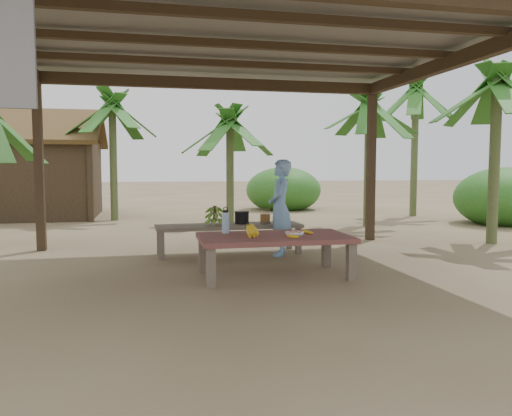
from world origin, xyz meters
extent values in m
plane|color=brown|center=(0.00, 0.00, 0.00)|extent=(80.00, 80.00, 0.00)
cube|color=black|center=(-2.80, 2.30, 1.35)|extent=(0.13, 0.13, 2.70)
cube|color=black|center=(2.80, 2.30, 1.35)|extent=(0.13, 0.13, 2.70)
cube|color=black|center=(0.00, 2.30, 2.70)|extent=(5.80, 0.14, 0.18)
cube|color=black|center=(2.80, 0.00, 2.70)|extent=(0.14, 4.80, 0.18)
cube|color=slate|center=(0.00, 0.00, 2.92)|extent=(6.60, 5.60, 0.06)
cube|color=slate|center=(-2.10, -2.30, 2.15)|extent=(0.45, 0.05, 0.85)
cube|color=brown|center=(-0.48, -0.70, 0.22)|extent=(0.10, 0.10, 0.44)
cube|color=brown|center=(1.16, -0.71, 0.22)|extent=(0.10, 0.10, 0.44)
cube|color=brown|center=(-0.47, 0.14, 0.22)|extent=(0.10, 0.10, 0.44)
cube|color=brown|center=(1.17, 0.13, 0.22)|extent=(0.10, 0.10, 0.44)
cube|color=maroon|center=(0.35, -0.29, 0.47)|extent=(1.80, 1.00, 0.06)
cube|color=brown|center=(-0.96, 1.10, 0.20)|extent=(0.08, 0.08, 0.40)
cube|color=brown|center=(1.10, 1.17, 0.20)|extent=(0.08, 0.08, 0.40)
cube|color=brown|center=(-0.98, 1.56, 0.20)|extent=(0.08, 0.08, 0.40)
cube|color=brown|center=(1.08, 1.63, 0.20)|extent=(0.08, 0.08, 0.40)
cube|color=brown|center=(0.06, 1.37, 0.42)|extent=(2.22, 0.68, 0.05)
cylinder|color=white|center=(0.60, -0.29, 0.51)|extent=(0.21, 0.21, 0.01)
cylinder|color=white|center=(0.60, -0.29, 0.52)|extent=(0.23, 0.23, 0.02)
cube|color=brown|center=(0.60, -0.29, 0.53)|extent=(0.13, 0.10, 0.02)
ellipsoid|color=yellow|center=(0.50, -0.58, 0.52)|extent=(0.17, 0.06, 0.04)
ellipsoid|color=yellow|center=(0.78, -0.24, 0.52)|extent=(0.14, 0.14, 0.04)
cylinder|color=teal|center=(-0.20, 0.04, 0.63)|extent=(0.09, 0.09, 0.26)
cylinder|color=black|center=(-0.20, 0.04, 0.77)|extent=(0.06, 0.06, 0.03)
torus|color=black|center=(-0.20, 0.04, 0.80)|extent=(0.06, 0.01, 0.06)
cylinder|color=black|center=(0.27, 1.43, 0.54)|extent=(0.22, 0.22, 0.18)
imported|color=#719DD6|center=(0.78, 1.08, 0.72)|extent=(0.49, 0.60, 1.43)
cube|color=black|center=(-4.50, 8.00, 1.00)|extent=(4.00, 3.00, 2.00)
cube|color=brown|center=(-4.50, 7.15, 2.35)|extent=(4.40, 1.73, 1.00)
cube|color=brown|center=(-4.50, 8.85, 2.35)|extent=(4.40, 1.73, 1.00)
cylinder|color=#596638|center=(3.68, 4.33, 1.38)|extent=(0.18, 0.18, 2.75)
cylinder|color=#596638|center=(0.75, 5.56, 1.22)|extent=(0.18, 0.18, 2.44)
cylinder|color=#596638|center=(-1.97, 6.74, 1.45)|extent=(0.18, 0.18, 2.90)
cylinder|color=#596638|center=(4.68, 1.46, 1.41)|extent=(0.18, 0.18, 2.82)
cylinder|color=#596638|center=(5.85, 6.16, 1.71)|extent=(0.18, 0.18, 3.42)
camera|label=1|loc=(-1.12, -6.07, 1.32)|focal=35.00mm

